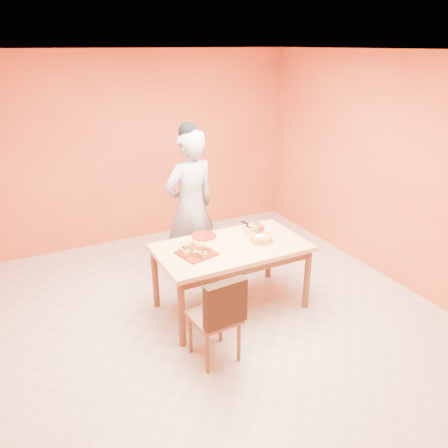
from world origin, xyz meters
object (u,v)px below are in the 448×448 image
person (190,207)px  checker_tin (257,224)px  magenta_glass (261,230)px  sponge_cake (261,238)px  red_dinner_plate (204,236)px  dining_chair (215,316)px  dining_table (231,253)px  pastry_platter (196,253)px  egg_ornament (255,231)px

person → checker_tin: size_ratio=19.94×
checker_tin → magenta_glass: bearing=-110.4°
sponge_cake → magenta_glass: magenta_glass is taller
red_dinner_plate → magenta_glass: (0.60, -0.24, 0.04)m
dining_chair → red_dinner_plate: bearing=66.6°
magenta_glass → checker_tin: 0.26m
sponge_cake → magenta_glass: (0.11, 0.17, 0.01)m
magenta_glass → checker_tin: (0.09, 0.24, -0.04)m
dining_table → sponge_cake: 0.36m
red_dinner_plate → checker_tin: checker_tin is taller
pastry_platter → sponge_cake: size_ratio=1.33×
pastry_platter → dining_table: bearing=2.8°
dining_chair → sponge_cake: dining_chair is taller
pastry_platter → red_dinner_plate: size_ratio=1.21×
red_dinner_plate → sponge_cake: 0.64m
dining_chair → pastry_platter: (0.12, 0.68, 0.30)m
dining_chair → magenta_glass: bearing=35.8°
dining_table → checker_tin: bearing=33.4°
egg_ornament → checker_tin: egg_ornament is taller
dining_chair → sponge_cake: size_ratio=3.59×
person → egg_ornament: size_ratio=13.48×
dining_chair → red_dinner_plate: dining_chair is taller
dining_chair → sponge_cake: 1.13m
dining_chair → egg_ornament: 1.24m
sponge_cake → pastry_platter: bearing=177.1°
red_dinner_plate → magenta_glass: bearing=-21.9°
pastry_platter → checker_tin: (0.94, 0.37, 0.00)m
checker_tin → dining_chair: bearing=-135.4°
checker_tin → egg_ornament: bearing=-124.6°
person → dining_chair: bearing=63.6°
sponge_cake → egg_ornament: (0.02, 0.15, 0.03)m
magenta_glass → checker_tin: magenta_glass is taller
egg_ornament → magenta_glass: (0.09, 0.02, -0.02)m
pastry_platter → magenta_glass: bearing=8.6°
sponge_cake → magenta_glass: bearing=56.5°
pastry_platter → checker_tin: 1.01m
dining_chair → red_dinner_plate: 1.15m
checker_tin → pastry_platter: bearing=-158.6°
person → magenta_glass: bearing=115.2°
person → red_dinner_plate: (-0.06, -0.50, -0.17)m
magenta_glass → egg_ornament: bearing=-167.5°
dining_table → egg_ornament: size_ratio=11.54×
dining_table → red_dinner_plate: bearing=114.7°
red_dinner_plate → checker_tin: bearing=0.0°
person → magenta_glass: 0.93m
sponge_cake → dining_table: bearing=170.0°
sponge_cake → checker_tin: sponge_cake is taller
dining_table → egg_ornament: bearing=14.1°
dining_table → pastry_platter: size_ratio=4.78×
person → checker_tin: 0.83m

